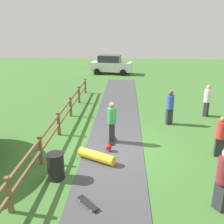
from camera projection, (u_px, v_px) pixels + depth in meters
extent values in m
plane|color=#427533|center=(114.00, 149.00, 10.40)|extent=(60.00, 60.00, 0.00)
cube|color=#47474C|center=(114.00, 149.00, 10.40)|extent=(2.40, 28.00, 0.02)
cube|color=brown|center=(9.00, 195.00, 6.72)|extent=(0.12, 0.12, 1.10)
cube|color=brown|center=(40.00, 150.00, 9.15)|extent=(0.12, 0.12, 1.10)
cube|color=brown|center=(59.00, 124.00, 11.58)|extent=(0.12, 0.12, 1.10)
cube|color=brown|center=(71.00, 107.00, 14.00)|extent=(0.12, 0.12, 1.10)
cube|color=brown|center=(79.00, 95.00, 16.43)|extent=(0.12, 0.12, 1.10)
cube|color=brown|center=(85.00, 86.00, 18.86)|extent=(0.12, 0.12, 1.10)
cube|color=brown|center=(51.00, 136.00, 10.38)|extent=(0.08, 18.00, 0.09)
cube|color=brown|center=(50.00, 126.00, 10.23)|extent=(0.08, 18.00, 0.09)
cylinder|color=black|center=(56.00, 166.00, 8.29)|extent=(0.56, 0.56, 0.90)
cube|color=black|center=(112.00, 140.00, 11.00)|extent=(0.28, 0.82, 0.02)
cylinder|color=silver|center=(111.00, 138.00, 11.29)|extent=(0.04, 0.06, 0.06)
cylinder|color=silver|center=(115.00, 138.00, 11.26)|extent=(0.04, 0.06, 0.06)
cylinder|color=silver|center=(109.00, 144.00, 10.76)|extent=(0.04, 0.06, 0.06)
cylinder|color=silver|center=(113.00, 144.00, 10.74)|extent=(0.04, 0.06, 0.06)
cube|color=#2D2D33|center=(112.00, 131.00, 10.87)|extent=(0.23, 0.34, 0.80)
cylinder|color=green|center=(112.00, 115.00, 10.63)|extent=(0.41, 0.41, 0.67)
sphere|color=#9E704C|center=(112.00, 105.00, 10.48)|extent=(0.24, 0.24, 0.24)
cylinder|color=yellow|center=(96.00, 156.00, 9.43)|extent=(1.50, 1.01, 0.36)
sphere|color=red|center=(109.00, 147.00, 10.14)|extent=(0.26, 0.26, 0.26)
cube|color=black|center=(88.00, 203.00, 7.11)|extent=(0.70, 0.72, 0.02)
cylinder|color=silver|center=(80.00, 200.00, 7.28)|extent=(0.06, 0.06, 0.06)
cylinder|color=silver|center=(84.00, 198.00, 7.38)|extent=(0.06, 0.06, 0.06)
cylinder|color=silver|center=(91.00, 210.00, 6.88)|extent=(0.06, 0.06, 0.06)
cylinder|color=silver|center=(96.00, 208.00, 6.97)|extent=(0.06, 0.06, 0.06)
cube|color=#2D2D33|center=(169.00, 116.00, 12.93)|extent=(0.37, 0.31, 0.83)
cylinder|color=blue|center=(170.00, 102.00, 12.68)|extent=(0.50, 0.50, 0.69)
sphere|color=brown|center=(171.00, 93.00, 12.53)|extent=(0.25, 0.25, 0.25)
cube|color=#2D2D33|center=(220.00, 196.00, 6.87)|extent=(0.34, 0.38, 0.87)
cube|color=#2D2D33|center=(206.00, 109.00, 14.06)|extent=(0.36, 0.37, 0.83)
cylinder|color=white|center=(208.00, 96.00, 13.81)|extent=(0.53, 0.53, 0.69)
sphere|color=tan|center=(209.00, 87.00, 13.66)|extent=(0.25, 0.25, 0.25)
cube|color=#2D2D33|center=(219.00, 147.00, 9.74)|extent=(0.34, 0.23, 0.77)
cylinder|color=red|center=(221.00, 130.00, 9.51)|extent=(0.42, 0.42, 0.64)
sphere|color=#9E704C|center=(223.00, 119.00, 9.36)|extent=(0.23, 0.23, 0.23)
cube|color=silver|center=(112.00, 66.00, 26.26)|extent=(4.40, 2.27, 0.90)
cube|color=#2D333D|center=(110.00, 59.00, 26.04)|extent=(2.40, 1.85, 0.70)
cylinder|color=black|center=(126.00, 70.00, 26.97)|extent=(0.67, 0.33, 0.64)
cylinder|color=black|center=(123.00, 73.00, 25.34)|extent=(0.67, 0.33, 0.64)
cylinder|color=black|center=(101.00, 69.00, 27.47)|extent=(0.67, 0.33, 0.64)
cylinder|color=black|center=(97.00, 72.00, 25.84)|extent=(0.67, 0.33, 0.64)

